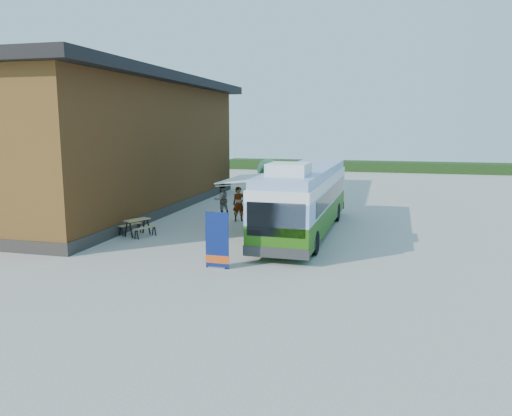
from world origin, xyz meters
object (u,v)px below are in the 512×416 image
(banner, at_px, (217,246))
(person_b, at_px, (222,200))
(bus, at_px, (305,197))
(person_a, at_px, (239,204))
(picnic_table, at_px, (137,223))
(slurry_tanker, at_px, (270,173))

(banner, height_order, person_b, banner)
(bus, distance_m, person_a, 4.26)
(picnic_table, distance_m, slurry_tanker, 16.76)
(banner, xyz_separation_m, person_a, (-1.66, 8.26, 0.08))
(person_a, distance_m, person_b, 1.87)
(picnic_table, bearing_deg, banner, -13.68)
(banner, bearing_deg, person_a, 102.90)
(banner, distance_m, person_a, 8.43)
(picnic_table, height_order, slurry_tanker, slurry_tanker)
(slurry_tanker, bearing_deg, person_a, -100.81)
(picnic_table, xyz_separation_m, person_b, (1.98, 5.68, 0.30))
(person_a, height_order, slurry_tanker, slurry_tanker)
(banner, bearing_deg, slurry_tanker, 99.42)
(picnic_table, relative_size, person_b, 0.97)
(banner, bearing_deg, person_b, 108.99)
(picnic_table, relative_size, person_a, 0.95)
(picnic_table, bearing_deg, slurry_tanker, 106.81)
(picnic_table, xyz_separation_m, slurry_tanker, (2.15, 16.61, 0.72))
(picnic_table, bearing_deg, person_a, 76.93)
(bus, bearing_deg, picnic_table, -160.10)
(person_b, bearing_deg, person_a, 90.09)
(person_a, xyz_separation_m, slurry_tanker, (-1.18, 12.23, 0.40))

